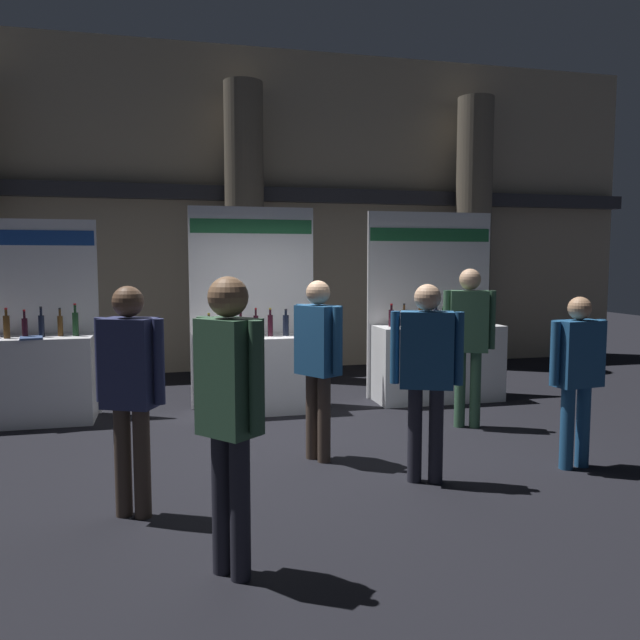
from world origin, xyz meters
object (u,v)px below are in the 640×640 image
Objects in this scene: visitor_1 at (426,365)px; visitor_3 at (229,399)px; visitor_2 at (577,366)px; exhibitor_booth_2 at (437,354)px; exhibitor_booth_0 at (28,371)px; visitor_0 at (130,380)px; exhibitor_booth_1 at (256,363)px; visitor_5 at (469,332)px; visitor_6 at (318,353)px.

visitor_1 is 2.17m from visitor_3.
exhibitor_booth_2 is at bearing 82.98° from visitor_2.
exhibitor_booth_0 is 3.44m from visitor_0.
exhibitor_booth_2 is 4.99m from visitor_0.
exhibitor_booth_0 is 1.41× the size of visitor_1.
exhibitor_booth_2 reaches higher than visitor_1.
visitor_3 reaches higher than visitor_1.
exhibitor_booth_1 is 3.13m from visitor_1.
exhibitor_booth_2 is at bearing 102.22° from visitor_5.
visitor_6 is at bearing 113.10° from visitor_3.
visitor_2 is (0.05, -2.96, 0.31)m from exhibitor_booth_2.
visitor_2 is 2.38m from visitor_6.
visitor_3 is 1.05× the size of visitor_6.
visitor_6 is at bearing 152.86° from visitor_2.
visitor_5 reaches higher than visitor_0.
visitor_1 is 0.94× the size of visitor_5.
visitor_1 is 0.99× the size of visitor_6.
visitor_3 reaches higher than visitor_6.
exhibitor_booth_2 is 1.42× the size of visitor_3.
exhibitor_booth_1 is 3.86m from visitor_2.
visitor_1 is 1.08× the size of visitor_2.
visitor_5 is at bearing 93.09° from visitor_2.
exhibitor_booth_1 reaches higher than visitor_6.
exhibitor_booth_1 is 1.51× the size of visitor_6.
visitor_0 reaches higher than visitor_1.
visitor_0 is 3.99m from visitor_5.
visitor_1 is at bearing -38.58° from exhibitor_booth_0.
exhibitor_booth_2 reaches higher than visitor_5.
exhibitor_booth_0 is 1.40× the size of visitor_6.
exhibitor_booth_0 is at bearing 164.66° from visitor_3.
exhibitor_booth_2 reaches higher than visitor_3.
exhibitor_booth_0 is at bearing 142.55° from visitor_2.
exhibitor_booth_2 is 1.49× the size of visitor_0.
visitor_5 is 1.06× the size of visitor_6.
visitor_6 is (-2.24, 0.78, 0.09)m from visitor_2.
visitor_1 is 1.49m from visitor_2.
exhibitor_booth_2 is at bearing 0.05° from exhibitor_booth_0.
visitor_2 is at bearing -151.87° from visitor_0.
visitor_3 is at bearing 56.90° from visitor_1.
exhibitor_booth_1 is 1.52× the size of visitor_1.
visitor_5 reaches higher than visitor_2.
exhibitor_booth_0 is 2.68m from exhibitor_booth_1.
visitor_1 is at bearing -150.69° from visitor_0.
visitor_6 is (-0.75, 0.81, 0.01)m from visitor_1.
visitor_3 is 4.08m from visitor_5.
exhibitor_booth_0 is at bearing 21.97° from visitor_6.
visitor_2 is at bearing -156.87° from visitor_1.
visitor_3 is (-0.73, -4.15, 0.47)m from exhibitor_booth_1.
visitor_3 is at bearing -127.39° from exhibitor_booth_2.
visitor_2 is (2.54, -2.89, 0.33)m from exhibitor_booth_1.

